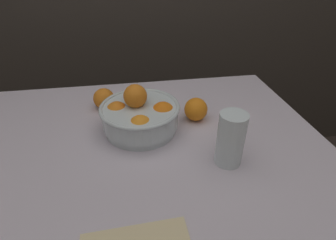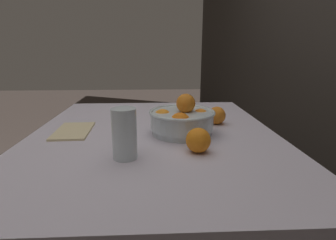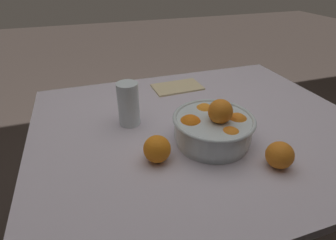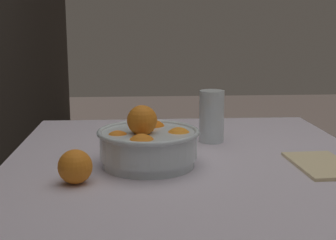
{
  "view_description": "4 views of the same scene",
  "coord_description": "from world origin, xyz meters",
  "px_view_note": "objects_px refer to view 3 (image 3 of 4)",
  "views": [
    {
      "loc": [
        -0.01,
        -0.6,
        1.25
      ],
      "look_at": [
        0.09,
        0.05,
        0.83
      ],
      "focal_mm": 28.0,
      "sensor_mm": 36.0,
      "label": 1
    },
    {
      "loc": [
        0.96,
        0.01,
        1.08
      ],
      "look_at": [
        0.13,
        0.05,
        0.85
      ],
      "focal_mm": 28.0,
      "sensor_mm": 36.0,
      "label": 2
    },
    {
      "loc": [
        0.35,
        0.7,
        1.25
      ],
      "look_at": [
        0.13,
        0.02,
        0.81
      ],
      "focal_mm": 28.0,
      "sensor_mm": 36.0,
      "label": 3
    },
    {
      "loc": [
        -1.09,
        0.13,
        1.11
      ],
      "look_at": [
        0.16,
        0.05,
        0.84
      ],
      "focal_mm": 50.0,
      "sensor_mm": 36.0,
      "label": 4
    }
  ],
  "objects_px": {
    "juice_glass": "(129,106)",
    "orange_loose_near_bowl": "(280,155)",
    "orange_loose_front": "(157,149)",
    "fruit_bowl": "(213,127)"
  },
  "relations": [
    {
      "from": "orange_loose_near_bowl",
      "to": "juice_glass",
      "type": "bearing_deg",
      "value": -45.69
    },
    {
      "from": "fruit_bowl",
      "to": "juice_glass",
      "type": "relative_size",
      "value": 1.65
    },
    {
      "from": "orange_loose_near_bowl",
      "to": "orange_loose_front",
      "type": "height_order",
      "value": "orange_loose_front"
    },
    {
      "from": "fruit_bowl",
      "to": "orange_loose_near_bowl",
      "type": "bearing_deg",
      "value": 126.66
    },
    {
      "from": "fruit_bowl",
      "to": "orange_loose_near_bowl",
      "type": "relative_size",
      "value": 3.31
    },
    {
      "from": "juice_glass",
      "to": "orange_loose_near_bowl",
      "type": "bearing_deg",
      "value": 134.31
    },
    {
      "from": "juice_glass",
      "to": "orange_loose_front",
      "type": "height_order",
      "value": "juice_glass"
    },
    {
      "from": "orange_loose_front",
      "to": "orange_loose_near_bowl",
      "type": "bearing_deg",
      "value": 157.31
    },
    {
      "from": "juice_glass",
      "to": "fruit_bowl",
      "type": "bearing_deg",
      "value": 139.54
    },
    {
      "from": "fruit_bowl",
      "to": "orange_loose_front",
      "type": "height_order",
      "value": "fruit_bowl"
    }
  ]
}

